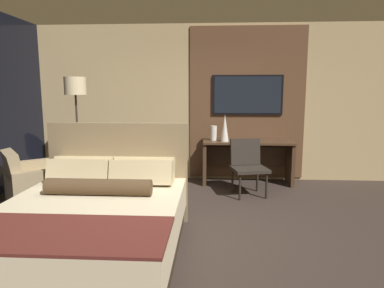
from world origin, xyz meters
name	(u,v)px	position (x,y,z in m)	size (l,w,h in m)	color
ground_plane	(195,235)	(0.00, 0.00, 0.00)	(16.00, 16.00, 0.00)	#332823
wall_back_tv_panel	(207,103)	(0.10, 2.59, 1.40)	(7.20, 0.09, 2.80)	tan
bed	(94,222)	(-0.97, -0.52, 0.35)	(1.73, 2.15, 1.24)	#33281E
desk	(247,155)	(0.81, 2.29, 0.51)	(1.55, 0.55, 0.76)	#422D1E
tv	(247,95)	(0.81, 2.52, 1.55)	(1.25, 0.04, 0.70)	black
desk_chair	(247,162)	(0.75, 1.64, 0.51)	(0.62, 0.62, 0.87)	#28231E
armchair_by_window	(39,186)	(-2.28, 0.94, 0.28)	(1.22, 1.23, 0.82)	#998460
floor_lamp	(76,95)	(-1.99, 1.72, 1.55)	(0.34, 0.34, 1.84)	#282623
vase_tall	(225,128)	(0.41, 2.20, 0.99)	(0.14, 0.14, 0.46)	silver
vase_short	(214,133)	(0.22, 2.31, 0.89)	(0.12, 0.12, 0.26)	silver
book	(248,140)	(0.81, 2.23, 0.78)	(0.22, 0.16, 0.03)	navy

